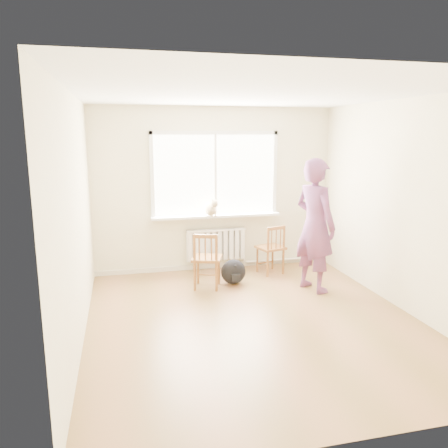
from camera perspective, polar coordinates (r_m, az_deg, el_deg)
floor at (r=5.52m, az=3.89°, el=-12.46°), size 4.50×4.50×0.00m
ceiling at (r=5.06m, az=4.32°, el=16.68°), size 4.50×4.50×0.00m
back_wall at (r=7.28m, az=-1.21°, el=4.49°), size 4.00×0.01×2.70m
window at (r=7.22m, az=-1.18°, el=6.93°), size 2.12×0.05×1.42m
windowsill at (r=7.23m, az=-1.01°, el=1.08°), size 2.15×0.22×0.04m
radiator at (r=7.36m, az=-1.03°, el=-2.65°), size 1.00×0.12×0.55m
heating_pipe at (r=7.83m, az=7.93°, el=-4.60°), size 1.40×0.04×0.04m
baseboard at (r=7.54m, az=-1.14°, el=-5.46°), size 4.00×0.03×0.08m
chair_left at (r=6.46m, az=-2.30°, el=-4.78°), size 0.53×0.51×0.85m
chair_right at (r=7.18m, az=6.29°, el=-3.31°), size 0.49×0.47×0.82m
person at (r=6.41m, az=11.79°, el=-0.19°), size 0.69×0.83×1.93m
cat at (r=7.10m, az=-1.70°, el=2.05°), size 0.26×0.44×0.30m
backpack at (r=6.71m, az=1.22°, el=-6.25°), size 0.43×0.35×0.38m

